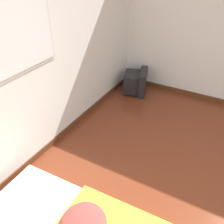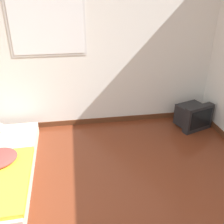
% 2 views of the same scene
% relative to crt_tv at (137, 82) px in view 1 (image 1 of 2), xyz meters
% --- Properties ---
extents(crt_tv, '(0.58, 0.54, 0.44)m').
position_rel_crt_tv_xyz_m(crt_tv, '(0.00, 0.00, 0.00)').
color(crt_tv, black).
rests_on(crt_tv, ground_plane).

